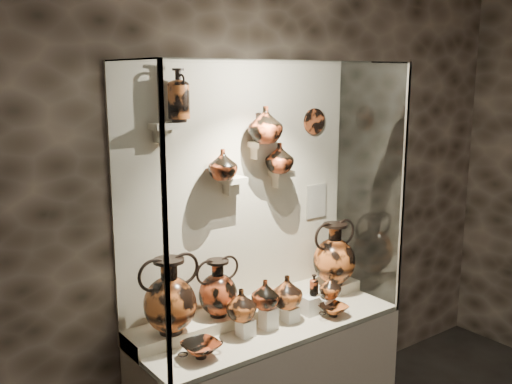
% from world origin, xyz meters
% --- Properties ---
extents(wall_back, '(5.00, 0.02, 3.20)m').
position_xyz_m(wall_back, '(0.00, 2.50, 1.60)').
color(wall_back, '#2D241C').
rests_on(wall_back, ground).
extents(front_tier, '(1.68, 0.58, 0.03)m').
position_xyz_m(front_tier, '(0.00, 2.18, 0.82)').
color(front_tier, beige).
rests_on(front_tier, plinth).
extents(rear_tier, '(1.70, 0.25, 0.10)m').
position_xyz_m(rear_tier, '(0.00, 2.35, 0.85)').
color(rear_tier, beige).
rests_on(rear_tier, plinth).
extents(back_panel, '(1.70, 0.03, 1.60)m').
position_xyz_m(back_panel, '(0.00, 2.50, 1.60)').
color(back_panel, beige).
rests_on(back_panel, plinth).
extents(glass_front, '(1.70, 0.01, 1.60)m').
position_xyz_m(glass_front, '(0.00, 1.88, 1.60)').
color(glass_front, white).
rests_on(glass_front, plinth).
extents(glass_left, '(0.01, 0.60, 1.60)m').
position_xyz_m(glass_left, '(-0.85, 2.18, 1.60)').
color(glass_left, white).
rests_on(glass_left, plinth).
extents(glass_right, '(0.01, 0.60, 1.60)m').
position_xyz_m(glass_right, '(0.85, 2.18, 1.60)').
color(glass_right, white).
rests_on(glass_right, plinth).
extents(glass_top, '(1.70, 0.60, 0.01)m').
position_xyz_m(glass_top, '(0.00, 2.18, 2.40)').
color(glass_top, white).
rests_on(glass_top, back_panel).
extents(frame_post_left, '(0.02, 0.02, 1.60)m').
position_xyz_m(frame_post_left, '(-0.84, 1.89, 1.60)').
color(frame_post_left, gray).
rests_on(frame_post_left, plinth).
extents(frame_post_right, '(0.02, 0.02, 1.60)m').
position_xyz_m(frame_post_right, '(0.84, 1.89, 1.60)').
color(frame_post_right, gray).
rests_on(frame_post_right, plinth).
extents(pedestal_a, '(0.09, 0.09, 0.10)m').
position_xyz_m(pedestal_a, '(-0.22, 2.13, 0.88)').
color(pedestal_a, silver).
rests_on(pedestal_a, front_tier).
extents(pedestal_b, '(0.09, 0.09, 0.13)m').
position_xyz_m(pedestal_b, '(-0.05, 2.13, 0.90)').
color(pedestal_b, silver).
rests_on(pedestal_b, front_tier).
extents(pedestal_c, '(0.09, 0.09, 0.09)m').
position_xyz_m(pedestal_c, '(0.12, 2.13, 0.88)').
color(pedestal_c, silver).
rests_on(pedestal_c, front_tier).
extents(pedestal_d, '(0.09, 0.09, 0.12)m').
position_xyz_m(pedestal_d, '(0.28, 2.13, 0.89)').
color(pedestal_d, silver).
rests_on(pedestal_d, front_tier).
extents(pedestal_e, '(0.09, 0.09, 0.08)m').
position_xyz_m(pedestal_e, '(0.42, 2.13, 0.87)').
color(pedestal_e, silver).
rests_on(pedestal_e, front_tier).
extents(bracket_ul, '(0.14, 0.12, 0.04)m').
position_xyz_m(bracket_ul, '(-0.55, 2.42, 2.05)').
color(bracket_ul, beige).
rests_on(bracket_ul, back_panel).
extents(bracket_ca, '(0.14, 0.12, 0.04)m').
position_xyz_m(bracket_ca, '(-0.10, 2.42, 1.70)').
color(bracket_ca, beige).
rests_on(bracket_ca, back_panel).
extents(bracket_cb, '(0.10, 0.12, 0.04)m').
position_xyz_m(bracket_cb, '(0.10, 2.42, 1.90)').
color(bracket_cb, beige).
rests_on(bracket_cb, back_panel).
extents(bracket_cc, '(0.14, 0.12, 0.04)m').
position_xyz_m(bracket_cc, '(0.28, 2.42, 1.70)').
color(bracket_cc, beige).
rests_on(bracket_cc, back_panel).
extents(amphora_left, '(0.38, 0.38, 0.44)m').
position_xyz_m(amphora_left, '(-0.62, 2.29, 1.12)').
color(amphora_left, '#BC5924').
rests_on(amphora_left, rear_tier).
extents(amphora_mid, '(0.35, 0.35, 0.35)m').
position_xyz_m(amphora_mid, '(-0.28, 2.33, 1.08)').
color(amphora_mid, '#AC411E').
rests_on(amphora_mid, rear_tier).
extents(amphora_right, '(0.42, 0.42, 0.44)m').
position_xyz_m(amphora_right, '(0.65, 2.29, 1.12)').
color(amphora_right, '#BC5924').
rests_on(amphora_right, rear_tier).
extents(jug_a, '(0.21, 0.21, 0.19)m').
position_xyz_m(jug_a, '(-0.24, 2.15, 1.02)').
color(jug_a, '#BC5924').
rests_on(jug_a, pedestal_a).
extents(jug_b, '(0.22, 0.22, 0.18)m').
position_xyz_m(jug_b, '(-0.07, 2.14, 1.05)').
color(jug_b, '#AC411E').
rests_on(jug_b, pedestal_b).
extents(jug_c, '(0.25, 0.25, 0.20)m').
position_xyz_m(jug_c, '(0.10, 2.15, 1.02)').
color(jug_c, '#BC5924').
rests_on(jug_c, pedestal_c).
extents(jug_e, '(0.16, 0.16, 0.15)m').
position_xyz_m(jug_e, '(0.44, 2.11, 0.99)').
color(jug_e, '#BC5924').
rests_on(jug_e, pedestal_e).
extents(lekythos_small, '(0.09, 0.09, 0.16)m').
position_xyz_m(lekythos_small, '(0.31, 2.13, 1.03)').
color(lekythos_small, '#AC411E').
rests_on(lekythos_small, pedestal_d).
extents(kylix_left, '(0.31, 0.28, 0.10)m').
position_xyz_m(kylix_left, '(-0.57, 2.06, 0.88)').
color(kylix_left, '#AC411E').
rests_on(kylix_left, front_tier).
extents(kylix_right, '(0.24, 0.21, 0.09)m').
position_xyz_m(kylix_right, '(0.38, 2.02, 0.87)').
color(kylix_right, '#BC5924').
rests_on(kylix_right, front_tier).
extents(lekythos_tall, '(0.17, 0.17, 0.33)m').
position_xyz_m(lekythos_tall, '(-0.47, 2.40, 2.23)').
color(lekythos_tall, '#BC5924').
rests_on(lekythos_tall, bracket_ul).
extents(ovoid_vase_a, '(0.22, 0.22, 0.18)m').
position_xyz_m(ovoid_vase_a, '(-0.20, 2.38, 1.81)').
color(ovoid_vase_a, '#AC411E').
rests_on(ovoid_vase_a, bracket_ca).
extents(ovoid_vase_b, '(0.26, 0.26, 0.22)m').
position_xyz_m(ovoid_vase_b, '(0.10, 2.36, 2.03)').
color(ovoid_vase_b, '#AC411E').
rests_on(ovoid_vase_b, bracket_cb).
extents(ovoid_vase_c, '(0.19, 0.19, 0.19)m').
position_xyz_m(ovoid_vase_c, '(0.23, 2.38, 1.81)').
color(ovoid_vase_c, '#AC411E').
rests_on(ovoid_vase_c, bracket_cc).
extents(wall_plate, '(0.18, 0.02, 0.18)m').
position_xyz_m(wall_plate, '(0.60, 2.47, 2.02)').
color(wall_plate, '#99401E').
rests_on(wall_plate, back_panel).
extents(info_placard, '(0.18, 0.01, 0.23)m').
position_xyz_m(info_placard, '(0.64, 2.47, 1.46)').
color(info_placard, beige).
rests_on(info_placard, back_panel).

